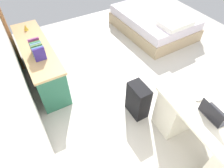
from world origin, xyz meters
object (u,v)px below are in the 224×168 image
Objects in this scene: bed at (154,22)px; suitcase_black at (138,100)px; credenza at (40,63)px; laptop at (213,114)px; desk at (205,135)px; computer_mouse at (199,99)px; figurine_small at (26,27)px.

bed is 2.57m from suitcase_black.
laptop reaches higher than credenza.
credenza reaches higher than bed.
laptop reaches higher than bed.
desk is at bearing -159.14° from suitcase_black.
figurine_small is (2.77, 1.48, 0.02)m from computer_mouse.
computer_mouse reaches higher than credenza.
computer_mouse is 3.15m from figurine_small.
desk is 3.15m from bed.
figurine_small is at bearing 31.90° from computer_mouse.
figurine_small is at bearing 84.83° from bed.
laptop is (-2.46, -1.42, 0.43)m from credenza.
credenza is at bearing 30.09° from laptop.
laptop is (0.05, 0.02, 0.41)m from desk.
bed is 19.42× the size of computer_mouse.
suitcase_black is (0.96, 0.37, -0.10)m from desk.
bed is 6.00× the size of laptop.
figurine_small is at bearing 25.18° from laptop.
laptop reaches higher than computer_mouse.
desk is 0.48m from computer_mouse.
computer_mouse is (-2.52, 1.36, 0.52)m from bed.
computer_mouse is at bearing -146.03° from credenza.
figurine_small is at bearing 25.09° from desk.
credenza is at bearing -179.85° from figurine_small.
desk reaches higher than bed.
laptop is at bearing -159.05° from suitcase_black.
suitcase_black is 2.43m from figurine_small.
figurine_small reaches higher than computer_mouse.
suitcase_black is at bearing 136.52° from bed.
suitcase_black is 5.27× the size of figurine_small.
desk is at bearing -150.09° from credenza.
credenza is 2.87m from laptop.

